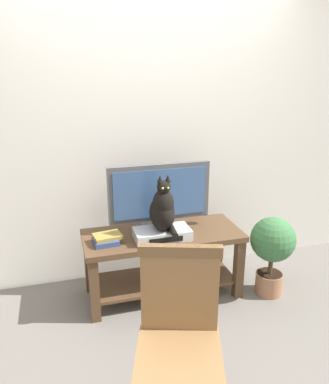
{
  "coord_description": "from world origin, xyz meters",
  "views": [
    {
      "loc": [
        -0.76,
        -2.1,
        1.84
      ],
      "look_at": [
        0.0,
        0.57,
        0.91
      ],
      "focal_mm": 36.4,
      "sensor_mm": 36.0,
      "label": 1
    }
  ],
  "objects_px": {
    "cat": "(163,209)",
    "tv": "(160,195)",
    "potted_plant": "(272,247)",
    "book_stack": "(106,239)",
    "media_box": "(162,234)",
    "wooden_chair": "(179,328)",
    "tv_stand": "(163,252)"
  },
  "relations": [
    {
      "from": "cat",
      "to": "tv",
      "type": "bearing_deg",
      "value": 81.26
    },
    {
      "from": "wooden_chair",
      "to": "potted_plant",
      "type": "height_order",
      "value": "wooden_chair"
    },
    {
      "from": "book_stack",
      "to": "tv_stand",
      "type": "bearing_deg",
      "value": 7.11
    },
    {
      "from": "potted_plant",
      "to": "cat",
      "type": "bearing_deg",
      "value": 171.93
    },
    {
      "from": "book_stack",
      "to": "cat",
      "type": "bearing_deg",
      "value": -7.43
    },
    {
      "from": "tv",
      "to": "book_stack",
      "type": "bearing_deg",
      "value": -161.89
    },
    {
      "from": "book_stack",
      "to": "potted_plant",
      "type": "xyz_separation_m",
      "value": [
        1.3,
        -0.18,
        -0.16
      ]
    },
    {
      "from": "media_box",
      "to": "potted_plant",
      "type": "bearing_deg",
      "value": -8.9
    },
    {
      "from": "cat",
      "to": "potted_plant",
      "type": "bearing_deg",
      "value": -8.07
    },
    {
      "from": "cat",
      "to": "media_box",
      "type": "bearing_deg",
      "value": 94.72
    },
    {
      "from": "cat",
      "to": "book_stack",
      "type": "bearing_deg",
      "value": 172.57
    },
    {
      "from": "tv_stand",
      "to": "tv",
      "type": "xyz_separation_m",
      "value": [
        0.0,
        0.09,
        0.46
      ]
    },
    {
      "from": "tv",
      "to": "tv_stand",
      "type": "bearing_deg",
      "value": -90.02
    },
    {
      "from": "media_box",
      "to": "book_stack",
      "type": "xyz_separation_m",
      "value": [
        -0.42,
        0.04,
        -0.01
      ]
    },
    {
      "from": "tv",
      "to": "cat",
      "type": "xyz_separation_m",
      "value": [
        -0.03,
        -0.2,
        -0.04
      ]
    },
    {
      "from": "media_box",
      "to": "wooden_chair",
      "type": "relative_size",
      "value": 0.45
    },
    {
      "from": "wooden_chair",
      "to": "potted_plant",
      "type": "xyz_separation_m",
      "value": [
        1.08,
        0.9,
        -0.12
      ]
    },
    {
      "from": "media_box",
      "to": "tv",
      "type": "bearing_deg",
      "value": 80.35
    },
    {
      "from": "media_box",
      "to": "cat",
      "type": "relative_size",
      "value": 0.97
    },
    {
      "from": "potted_plant",
      "to": "tv_stand",
      "type": "bearing_deg",
      "value": 164.45
    },
    {
      "from": "book_stack",
      "to": "potted_plant",
      "type": "relative_size",
      "value": 0.33
    },
    {
      "from": "tv_stand",
      "to": "media_box",
      "type": "distance_m",
      "value": 0.23
    },
    {
      "from": "tv",
      "to": "wooden_chair",
      "type": "distance_m",
      "value": 1.29
    },
    {
      "from": "media_box",
      "to": "book_stack",
      "type": "bearing_deg",
      "value": 174.33
    },
    {
      "from": "cat",
      "to": "wooden_chair",
      "type": "bearing_deg",
      "value": -101.03
    },
    {
      "from": "tv",
      "to": "media_box",
      "type": "bearing_deg",
      "value": -99.65
    },
    {
      "from": "cat",
      "to": "potted_plant",
      "type": "xyz_separation_m",
      "value": [
        0.88,
        -0.12,
        -0.37
      ]
    },
    {
      "from": "tv",
      "to": "cat",
      "type": "height_order",
      "value": "tv"
    },
    {
      "from": "tv_stand",
      "to": "book_stack",
      "type": "distance_m",
      "value": 0.5
    },
    {
      "from": "media_box",
      "to": "tv_stand",
      "type": "bearing_deg",
      "value": 71.82
    },
    {
      "from": "book_stack",
      "to": "potted_plant",
      "type": "height_order",
      "value": "potted_plant"
    },
    {
      "from": "media_box",
      "to": "potted_plant",
      "type": "height_order",
      "value": "potted_plant"
    }
  ]
}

